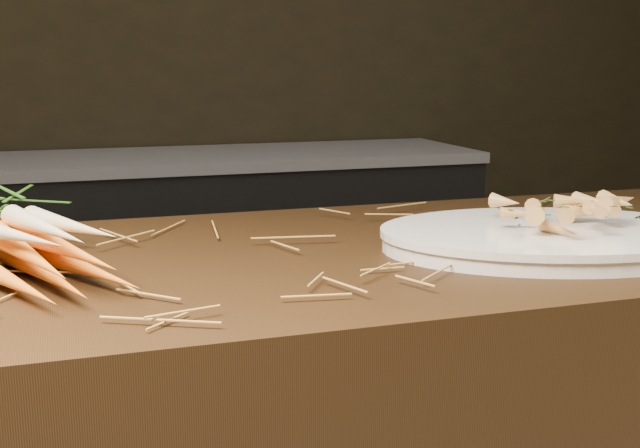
{
  "coord_description": "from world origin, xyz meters",
  "views": [
    {
      "loc": [
        -0.34,
        -0.81,
        1.18
      ],
      "look_at": [
        -0.01,
        0.21,
        0.96
      ],
      "focal_mm": 45.0,
      "sensor_mm": 36.0,
      "label": 1
    }
  ],
  "objects": [
    {
      "name": "straw_bedding",
      "position": [
        0.0,
        0.3,
        0.91
      ],
      "size": [
        1.4,
        0.6,
        0.02
      ],
      "primitive_type": null,
      "color": "#9B672E",
      "rests_on": "main_counter"
    },
    {
      "name": "serving_platter",
      "position": [
        0.36,
        0.2,
        0.91
      ],
      "size": [
        0.58,
        0.45,
        0.03
      ],
      "primitive_type": null,
      "rotation": [
        0.0,
        0.0,
        -0.24
      ],
      "color": "white",
      "rests_on": "main_counter"
    },
    {
      "name": "roasted_veg_heap",
      "position": [
        0.36,
        0.2,
        0.96
      ],
      "size": [
        0.29,
        0.24,
        0.06
      ],
      "primitive_type": null,
      "rotation": [
        0.0,
        0.0,
        -0.24
      ],
      "color": "#B8833F",
      "rests_on": "serving_platter"
    },
    {
      "name": "back_counter",
      "position": [
        0.3,
        2.18,
        0.42
      ],
      "size": [
        1.82,
        0.62,
        0.84
      ],
      "color": "black",
      "rests_on": "ground"
    },
    {
      "name": "root_veg_bunch",
      "position": [
        -0.42,
        0.36,
        0.95
      ],
      "size": [
        0.34,
        0.55,
        0.1
      ],
      "rotation": [
        0.0,
        0.0,
        0.36
      ],
      "color": "#E55E0A",
      "rests_on": "main_counter"
    }
  ]
}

